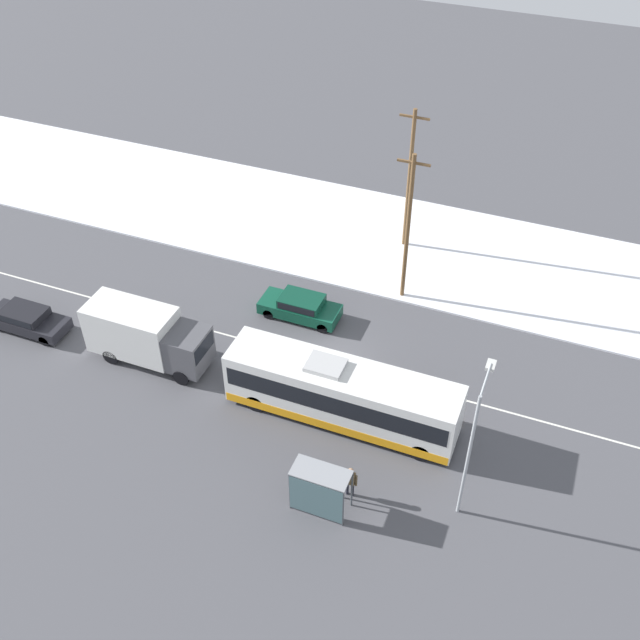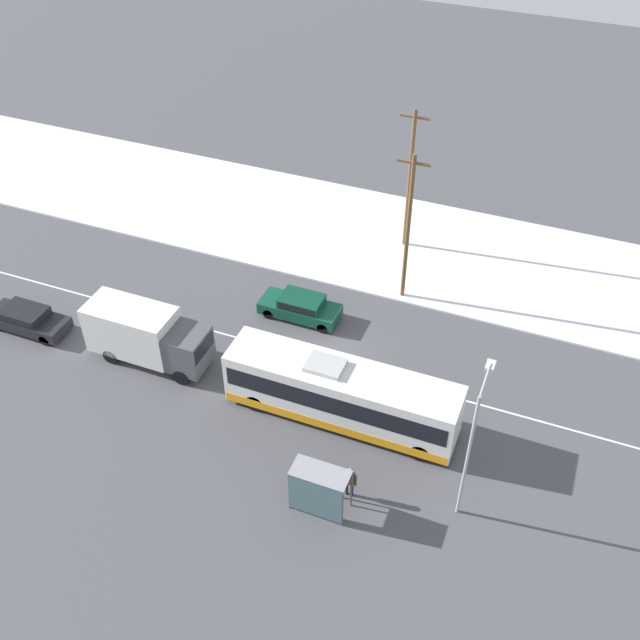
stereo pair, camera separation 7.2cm
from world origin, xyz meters
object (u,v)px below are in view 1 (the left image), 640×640
sedan_car (301,306)px  parked_car_near_truck (27,319)px  bus_shelter (319,488)px  utility_pole_roadside (408,227)px  streetlamp (474,435)px  box_truck (146,334)px  city_bus (342,394)px  utility_pole_snowlot (409,179)px  pedestrian_at_stop (350,479)px

sedan_car → parked_car_near_truck: size_ratio=0.99×
bus_shelter → utility_pole_roadside: (-1.02, 15.93, 3.20)m
streetlamp → sedan_car: bearing=141.5°
parked_car_near_truck → bus_shelter: bus_shelter is taller
box_truck → utility_pole_roadside: (11.04, 10.20, 3.10)m
parked_car_near_truck → bus_shelter: 20.43m
parked_car_near_truck → utility_pole_roadside: size_ratio=0.50×
sedan_car → streetlamp: (11.56, -9.21, 3.80)m
city_bus → parked_car_near_truck: city_bus is taller
city_bus → streetlamp: (6.70, -2.86, 2.95)m
utility_pole_roadside → parked_car_near_truck: bearing=-150.4°
bus_shelter → streetlamp: streetlamp is taller
bus_shelter → streetlamp: size_ratio=0.35×
streetlamp → utility_pole_snowlot: size_ratio=0.78×
city_bus → bus_shelter: bearing=-79.7°
city_bus → utility_pole_roadside: (-0.01, 10.33, 3.22)m
streetlamp → utility_pole_roadside: bearing=117.0°
city_bus → pedestrian_at_stop: bearing=-64.9°
sedan_car → pedestrian_at_stop: bearing=122.9°
pedestrian_at_stop → utility_pole_snowlot: 20.36m
box_truck → bus_shelter: size_ratio=2.62×
parked_car_near_truck → utility_pole_roadside: (18.67, 10.59, 4.12)m
sedan_car → utility_pole_snowlot: size_ratio=0.49×
city_bus → parked_car_near_truck: (-18.68, -0.26, -0.90)m
box_truck → sedan_car: size_ratio=1.44×
box_truck → streetlamp: streetlamp is taller
parked_car_near_truck → utility_pole_roadside: utility_pole_roadside is taller
parked_car_near_truck → pedestrian_at_stop: bearing=-10.9°
streetlamp → bus_shelter: bearing=-154.3°
bus_shelter → utility_pole_roadside: utility_pole_roadside is taller
utility_pole_roadside → utility_pole_snowlot: bearing=105.7°
sedan_car → utility_pole_snowlot: (3.41, 9.11, 4.08)m
streetlamp → utility_pole_snowlot: (-8.15, 18.32, 0.28)m
city_bus → bus_shelter: (1.01, -5.60, 0.03)m
box_truck → bus_shelter: bearing=-25.4°
parked_car_near_truck → utility_pole_roadside: bearing=29.6°
box_truck → streetlamp: 18.22m
city_bus → box_truck: city_bus is taller
city_bus → utility_pole_snowlot: 15.87m
pedestrian_at_stop → bus_shelter: (-0.97, -1.35, 0.57)m
bus_shelter → sedan_car: bearing=116.2°
utility_pole_snowlot → bus_shelter: bearing=-83.3°
pedestrian_at_stop → bus_shelter: size_ratio=0.70×
box_truck → utility_pole_snowlot: bearing=58.0°
box_truck → utility_pole_snowlot: 18.36m
pedestrian_at_stop → utility_pole_roadside: size_ratio=0.19×
streetlamp → city_bus: bearing=156.9°
box_truck → pedestrian_at_stop: size_ratio=3.72×
city_bus → streetlamp: 7.86m
utility_pole_snowlot → sedan_car: bearing=-110.5°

